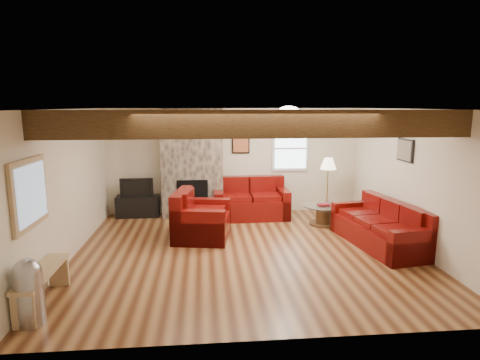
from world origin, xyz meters
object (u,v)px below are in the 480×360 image
object	(u,v)px
television	(137,187)
floor_lamp	(328,167)
loveseat	(250,198)
armchair_red	(202,215)
tv_cabinet	(138,206)
coffee_table	(323,215)
sofa_three	(379,224)

from	to	relation	value
television	floor_lamp	size ratio (longest dim) A/B	0.54
loveseat	armchair_red	bearing A→B (deg)	-129.58
tv_cabinet	television	distance (m)	0.46
television	coffee_table	bearing A→B (deg)	-14.21
sofa_three	floor_lamp	bearing A→B (deg)	-175.59
sofa_three	loveseat	world-z (taller)	loveseat
loveseat	sofa_three	bearing A→B (deg)	-45.52
armchair_red	coffee_table	distance (m)	2.71
loveseat	coffee_table	world-z (taller)	loveseat
loveseat	floor_lamp	world-z (taller)	floor_lamp
armchair_red	tv_cabinet	xyz separation A→B (m)	(-1.50, 1.70, -0.22)
armchair_red	tv_cabinet	bearing A→B (deg)	50.81
loveseat	tv_cabinet	size ratio (longest dim) A/B	1.74
coffee_table	floor_lamp	distance (m)	1.10
coffee_table	television	xyz separation A→B (m)	(-4.12, 1.04, 0.49)
tv_cabinet	floor_lamp	bearing A→B (deg)	-7.89
loveseat	tv_cabinet	distance (m)	2.64
armchair_red	television	world-z (taller)	armchair_red
sofa_three	coffee_table	distance (m)	1.52
television	floor_lamp	distance (m)	4.40
floor_lamp	sofa_three	bearing A→B (deg)	-76.69
armchair_red	floor_lamp	xyz separation A→B (m)	(2.83, 1.10, 0.74)
sofa_three	tv_cabinet	distance (m)	5.34
sofa_three	coffee_table	xyz separation A→B (m)	(-0.64, 1.37, -0.19)
floor_lamp	television	bearing A→B (deg)	172.11
sofa_three	television	world-z (taller)	television
sofa_three	loveseat	bearing A→B (deg)	-143.40
sofa_three	loveseat	distance (m)	3.01
sofa_three	armchair_red	xyz separation A→B (m)	(-3.26, 0.72, 0.06)
armchair_red	coffee_table	world-z (taller)	armchair_red
coffee_table	tv_cabinet	distance (m)	4.25
sofa_three	armchair_red	bearing A→B (deg)	-111.29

